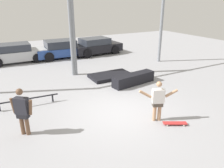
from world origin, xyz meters
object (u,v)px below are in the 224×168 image
at_px(parked_car_black, 96,46).
at_px(bystander, 22,110).
at_px(parked_car_blue, 62,49).
at_px(grind_rail, 27,100).
at_px(skateboard, 175,123).
at_px(grind_box, 134,79).
at_px(manual_pad, 111,76).
at_px(parked_car_silver, 15,53).
at_px(skateboarder, 158,100).

xyz_separation_m(parked_car_black, bystander, (-6.73, -9.21, 0.23)).
bearing_deg(parked_car_blue, grind_rail, -114.59).
distance_m(skateboard, grind_box, 4.10).
relative_size(manual_pad, parked_car_black, 0.57).
bearing_deg(parked_car_black, skateboard, -104.50).
height_order(skateboard, parked_car_blue, parked_car_blue).
xyz_separation_m(parked_car_blue, parked_car_black, (2.70, -0.22, -0.00)).
relative_size(grind_box, manual_pad, 1.04).
distance_m(grind_box, parked_car_silver, 8.94).
xyz_separation_m(manual_pad, bystander, (-5.04, -3.60, 0.77)).
xyz_separation_m(manual_pad, parked_car_blue, (-1.01, 5.83, 0.54)).
bearing_deg(grind_box, parked_car_black, 80.71).
bearing_deg(parked_car_silver, bystander, -94.15).
bearing_deg(bystander, parked_car_black, -85.88).
bearing_deg(grind_box, skateboard, -103.32).
xyz_separation_m(skateboard, grind_box, (0.94, 3.98, 0.21)).
relative_size(manual_pad, parked_car_silver, 0.57).
relative_size(skateboarder, parked_car_blue, 0.37).
height_order(grind_box, parked_car_silver, parked_car_silver).
bearing_deg(parked_car_silver, parked_car_black, -3.58).
bearing_deg(bystander, skateboard, -161.90).
bearing_deg(grind_rail, bystander, -99.95).
relative_size(manual_pad, grind_rail, 0.92).
bearing_deg(manual_pad, parked_car_blue, 99.85).
distance_m(parked_car_black, bystander, 11.41).
bearing_deg(grind_rail, parked_car_silver, 86.78).
height_order(skateboard, bystander, bystander).
bearing_deg(skateboard, bystander, -173.27).
bearing_deg(parked_car_blue, parked_car_black, -2.75).
bearing_deg(bystander, parked_car_silver, -54.39).
distance_m(manual_pad, parked_car_silver, 7.40).
xyz_separation_m(skateboarder, manual_pad, (0.78, 4.93, -0.72)).
bearing_deg(grind_box, skateboarder, -110.84).
height_order(skateboarder, parked_car_black, skateboarder).
xyz_separation_m(grind_rail, bystander, (-0.36, -2.06, 0.58)).
distance_m(grind_box, bystander, 5.98).
relative_size(grind_box, bystander, 1.52).
bearing_deg(skateboard, parked_car_black, 108.16).
height_order(grind_rail, parked_car_blue, parked_car_blue).
bearing_deg(grind_box, grind_rail, -179.63).
xyz_separation_m(skateboarder, grind_rail, (-3.90, 3.39, -0.53)).
relative_size(manual_pad, parked_car_blue, 0.58).
distance_m(manual_pad, parked_car_black, 5.88).
bearing_deg(bystander, manual_pad, -104.17).
xyz_separation_m(skateboard, parked_car_blue, (-0.59, 11.32, 0.56)).
height_order(manual_pad, parked_car_black, parked_car_black).
bearing_deg(skateboard, grind_rail, 166.11).
bearing_deg(skateboarder, manual_pad, 104.68).
bearing_deg(skateboard, parked_car_silver, 137.33).
relative_size(skateboard, grind_rail, 0.33).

